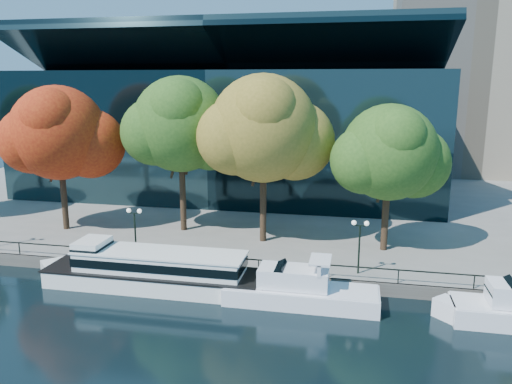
% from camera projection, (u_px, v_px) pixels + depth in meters
% --- Properties ---
extents(ground, '(160.00, 160.00, 0.00)m').
position_uv_depth(ground, '(180.00, 297.00, 35.10)').
color(ground, black).
rests_on(ground, ground).
extents(promenade, '(90.00, 67.08, 1.00)m').
position_uv_depth(promenade, '(270.00, 186.00, 69.78)').
color(promenade, slate).
rests_on(promenade, ground).
extents(railing, '(88.20, 0.08, 0.99)m').
position_uv_depth(railing, '(194.00, 255.00, 37.78)').
color(railing, black).
rests_on(railing, promenade).
extents(convention_building, '(50.00, 24.57, 21.43)m').
position_uv_depth(convention_building, '(233.00, 131.00, 64.42)').
color(convention_building, black).
rests_on(convention_building, ground).
extents(tour_boat, '(17.57, 3.92, 3.33)m').
position_uv_depth(tour_boat, '(148.00, 268.00, 36.62)').
color(tour_boat, white).
rests_on(tour_boat, ground).
extents(cruiser_near, '(11.56, 2.98, 3.35)m').
position_uv_depth(cruiser_near, '(294.00, 289.00, 33.87)').
color(cruiser_near, white).
rests_on(cruiser_near, ground).
extents(tree_1, '(10.88, 8.92, 13.54)m').
position_uv_depth(tree_1, '(60.00, 135.00, 45.86)').
color(tree_1, black).
rests_on(tree_1, promenade).
extents(tree_2, '(10.91, 8.94, 14.37)m').
position_uv_depth(tree_2, '(182.00, 126.00, 45.35)').
color(tree_2, black).
rests_on(tree_2, promenade).
extents(tree_3, '(11.50, 9.43, 14.54)m').
position_uv_depth(tree_3, '(265.00, 131.00, 42.10)').
color(tree_3, black).
rests_on(tree_3, promenade).
extents(tree_4, '(9.76, 8.00, 12.15)m').
position_uv_depth(tree_4, '(391.00, 155.00, 40.14)').
color(tree_4, black).
rests_on(tree_4, promenade).
extents(lamp_1, '(1.26, 0.36, 4.03)m').
position_uv_depth(lamp_1, '(135.00, 221.00, 39.57)').
color(lamp_1, black).
rests_on(lamp_1, promenade).
extents(lamp_2, '(1.26, 0.36, 4.03)m').
position_uv_depth(lamp_2, '(360.00, 235.00, 36.15)').
color(lamp_2, black).
rests_on(lamp_2, promenade).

